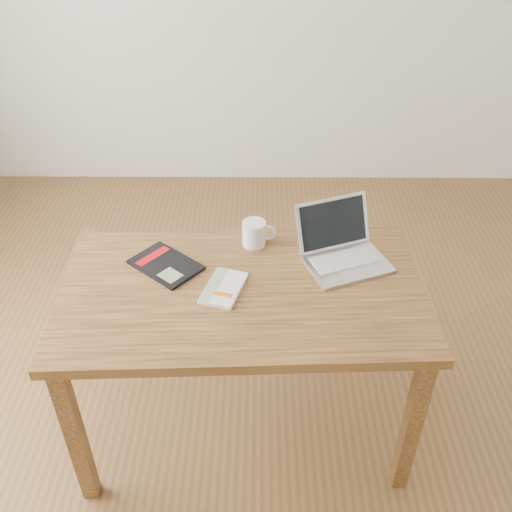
{
  "coord_description": "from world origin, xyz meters",
  "views": [
    {
      "loc": [
        0.06,
        -1.77,
        2.06
      ],
      "look_at": [
        0.04,
        -0.13,
        0.85
      ],
      "focal_mm": 40.0,
      "sensor_mm": 36.0,
      "label": 1
    }
  ],
  "objects_px": {
    "desk": "(242,307)",
    "coffee_mug": "(255,233)",
    "white_guidebook": "(224,288)",
    "black_guidebook": "(166,265)",
    "laptop": "(342,249)"
  },
  "relations": [
    {
      "from": "desk",
      "to": "laptop",
      "type": "height_order",
      "value": "laptop"
    },
    {
      "from": "white_guidebook",
      "to": "coffee_mug",
      "type": "xyz_separation_m",
      "value": [
        0.11,
        0.29,
        0.04
      ]
    },
    {
      "from": "laptop",
      "to": "desk",
      "type": "bearing_deg",
      "value": -175.33
    },
    {
      "from": "black_guidebook",
      "to": "laptop",
      "type": "relative_size",
      "value": 0.8
    },
    {
      "from": "desk",
      "to": "white_guidebook",
      "type": "relative_size",
      "value": 5.87
    },
    {
      "from": "desk",
      "to": "black_guidebook",
      "type": "relative_size",
      "value": 4.39
    },
    {
      "from": "laptop",
      "to": "white_guidebook",
      "type": "bearing_deg",
      "value": -177.76
    },
    {
      "from": "white_guidebook",
      "to": "black_guidebook",
      "type": "relative_size",
      "value": 0.75
    },
    {
      "from": "laptop",
      "to": "coffee_mug",
      "type": "height_order",
      "value": "laptop"
    },
    {
      "from": "desk",
      "to": "coffee_mug",
      "type": "height_order",
      "value": "coffee_mug"
    },
    {
      "from": "white_guidebook",
      "to": "black_guidebook",
      "type": "height_order",
      "value": "white_guidebook"
    },
    {
      "from": "desk",
      "to": "black_guidebook",
      "type": "xyz_separation_m",
      "value": [
        -0.29,
        0.13,
        0.1
      ]
    },
    {
      "from": "white_guidebook",
      "to": "black_guidebook",
      "type": "xyz_separation_m",
      "value": [
        -0.23,
        0.14,
        -0.0
      ]
    },
    {
      "from": "white_guidebook",
      "to": "laptop",
      "type": "xyz_separation_m",
      "value": [
        0.44,
        0.19,
        0.04
      ]
    },
    {
      "from": "white_guidebook",
      "to": "laptop",
      "type": "relative_size",
      "value": 0.6
    }
  ]
}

